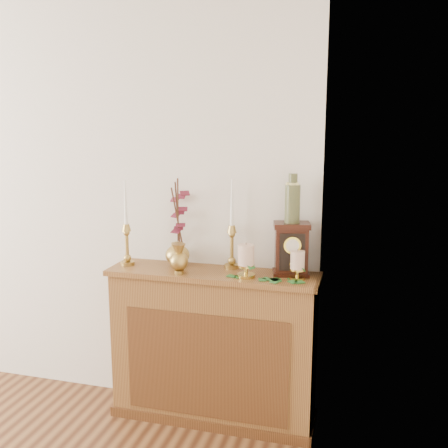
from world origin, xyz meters
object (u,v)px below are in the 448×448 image
(candlestick_center, at_px, (232,240))
(bud_vase, at_px, (179,259))
(ceramic_vase, at_px, (292,201))
(candlestick_left, at_px, (127,238))
(ginger_jar, at_px, (179,226))
(mantel_clock, at_px, (291,249))

(candlestick_center, distance_m, bud_vase, 0.34)
(ceramic_vase, bearing_deg, candlestick_center, 173.77)
(candlestick_center, bearing_deg, ceramic_vase, -6.23)
(candlestick_left, height_order, ceramic_vase, ceramic_vase)
(candlestick_center, xyz_separation_m, ginger_jar, (-0.33, -0.01, 0.07))
(mantel_clock, xyz_separation_m, ceramic_vase, (-0.00, 0.00, 0.28))
(candlestick_center, distance_m, mantel_clock, 0.36)
(candlestick_left, distance_m, candlestick_center, 0.64)
(mantel_clock, bearing_deg, ceramic_vase, 90.00)
(candlestick_left, relative_size, bud_vase, 2.96)
(bud_vase, bearing_deg, candlestick_left, 165.73)
(candlestick_left, relative_size, ginger_jar, 0.96)
(mantel_clock, bearing_deg, bud_vase, -179.15)
(bud_vase, bearing_deg, mantel_clock, 14.13)
(ginger_jar, distance_m, mantel_clock, 0.69)
(ginger_jar, xyz_separation_m, ceramic_vase, (0.68, -0.03, 0.18))
(candlestick_left, distance_m, ceramic_vase, 1.02)
(candlestick_center, xyz_separation_m, bud_vase, (-0.26, -0.20, -0.09))
(ceramic_vase, bearing_deg, bud_vase, -165.63)
(ceramic_vase, bearing_deg, mantel_clock, -76.73)
(mantel_clock, bearing_deg, candlestick_left, 170.33)
(candlestick_left, xyz_separation_m, mantel_clock, (0.99, 0.06, -0.02))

